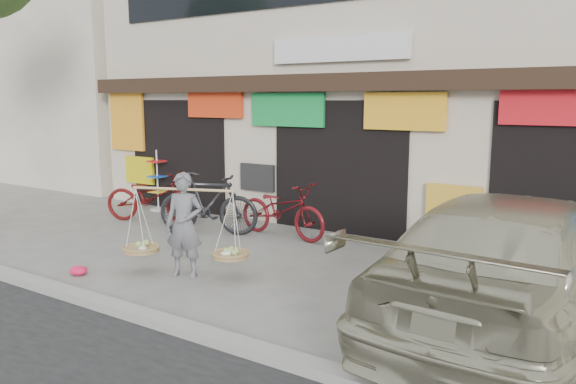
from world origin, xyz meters
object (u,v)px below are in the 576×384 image
Objects in this scene: street_vendor at (184,229)px; bike_2 at (282,210)px; suv at (519,262)px; display_rack at (158,186)px; bike_1 at (208,203)px; bike_0 at (152,197)px.

bike_2 is (-0.14, 2.90, -0.19)m from street_vendor.
street_vendor is 4.78m from suv.
suv reaches higher than display_rack.
bike_1 is 1.54m from bike_2.
bike_1 reaches higher than bike_0.
bike_2 is at bearing -8.14° from display_rack.
bike_2 is at bearing -103.19° from bike_0.
bike_2 is at bearing -87.12° from bike_1.
suv is at bearing -122.96° from bike_0.
street_vendor is at bearing -147.13° from bike_0.
bike_1 is 2.96m from display_rack.
bike_1 is (-1.54, 2.29, -0.12)m from street_vendor.
bike_1 is at bearing 103.48° from street_vendor.
suv reaches higher than bike_0.
bike_2 is 4.15m from display_rack.
bike_0 is at bearing 123.25° from street_vendor.
display_rack is at bearing 120.07° from street_vendor.
street_vendor is at bearing 11.57° from suv.
bike_1 is 0.37× the size of suv.
bike_1 is at bearing -116.38° from bike_0.
display_rack reaches higher than bike_2.
suv is at bearing -17.05° from display_rack.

